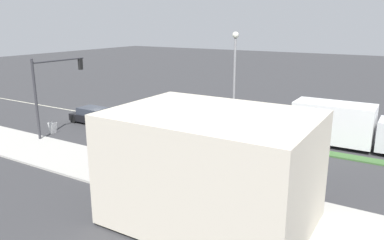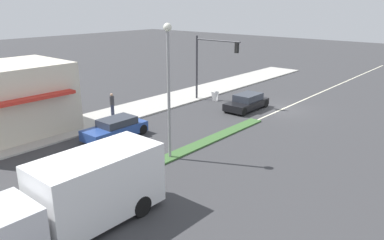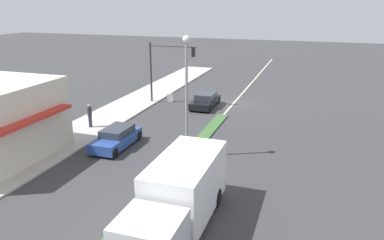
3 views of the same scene
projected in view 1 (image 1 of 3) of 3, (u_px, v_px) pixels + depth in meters
name	position (u px, v px, depth m)	size (l,w,h in m)	color
ground_plane	(297.00, 149.00, 24.60)	(160.00, 160.00, 0.00)	#38383A
sidewalk_right	(251.00, 206.00, 16.89)	(4.00, 73.00, 0.12)	#B2AFA8
lane_marking_center	(98.00, 115.00, 33.62)	(0.16, 60.00, 0.01)	beige
building_corner_store	(212.00, 167.00, 15.15)	(6.42, 7.93, 4.57)	beige
traffic_signal_main	(52.00, 83.00, 26.61)	(4.59, 0.34, 5.60)	#333338
street_lamp	(235.00, 72.00, 25.73)	(0.44, 0.44, 7.37)	gray
pedestrian	(119.00, 152.00, 20.82)	(0.34, 0.34, 1.79)	#282D42
warning_aframe_sign	(53.00, 128.00, 27.96)	(0.45, 0.53, 0.84)	silver
delivery_truck	(347.00, 125.00, 24.74)	(2.44, 7.50, 2.87)	silver
coupe_blue	(196.00, 149.00, 22.70)	(1.79, 4.24, 1.31)	#284793
suv_black	(95.00, 116.00, 30.71)	(1.86, 4.21, 1.30)	black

